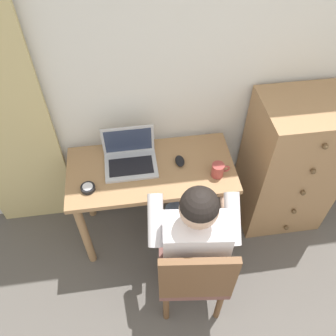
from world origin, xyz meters
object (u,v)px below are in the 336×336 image
(desk, at_px, (151,180))
(desk_clock, at_px, (88,188))
(person_seated, at_px, (193,231))
(coffee_mug, at_px, (218,170))
(dresser, at_px, (289,165))
(laptop, at_px, (130,157))
(computer_mouse, at_px, (180,161))
(chair, at_px, (194,273))

(desk, distance_m, desk_clock, 0.45)
(person_seated, distance_m, coffee_mug, 0.43)
(dresser, xyz_separation_m, laptop, (-1.14, 0.03, 0.22))
(laptop, bearing_deg, computer_mouse, -8.63)
(computer_mouse, relative_size, coffee_mug, 0.83)
(dresser, xyz_separation_m, person_seated, (-0.81, -0.50, 0.10))
(dresser, bearing_deg, person_seated, -148.48)
(desk, bearing_deg, coffee_mug, -15.46)
(laptop, distance_m, coffee_mug, 0.58)
(desk_clock, bearing_deg, desk, 16.48)
(dresser, distance_m, desk_clock, 1.44)
(dresser, distance_m, person_seated, 0.96)
(chair, xyz_separation_m, coffee_mug, (0.24, 0.52, 0.31))
(dresser, xyz_separation_m, chair, (-0.83, -0.68, -0.08))
(dresser, distance_m, computer_mouse, 0.84)
(chair, distance_m, computer_mouse, 0.72)
(laptop, xyz_separation_m, desk_clock, (-0.28, -0.19, -0.04))
(coffee_mug, bearing_deg, person_seated, -122.56)
(computer_mouse, relative_size, desk_clock, 1.11)
(dresser, bearing_deg, desk, -177.87)
(computer_mouse, bearing_deg, chair, -93.13)
(person_seated, xyz_separation_m, laptop, (-0.33, 0.53, 0.13))
(person_seated, bearing_deg, coffee_mug, 57.44)
(person_seated, xyz_separation_m, desk_clock, (-0.60, 0.34, 0.09))
(chair, distance_m, person_seated, 0.26)
(chair, xyz_separation_m, person_seated, (0.02, 0.18, 0.18))
(person_seated, distance_m, computer_mouse, 0.49)
(computer_mouse, xyz_separation_m, desk_clock, (-0.60, -0.14, -0.00))
(chair, bearing_deg, computer_mouse, 88.67)
(coffee_mug, bearing_deg, chair, -114.44)
(person_seated, bearing_deg, desk, 113.43)
(chair, xyz_separation_m, computer_mouse, (0.02, 0.66, 0.27))
(person_seated, relative_size, desk_clock, 13.09)
(dresser, height_order, chair, dresser)
(computer_mouse, bearing_deg, desk_clock, -168.47)
(laptop, bearing_deg, chair, -66.61)
(desk, height_order, computer_mouse, computer_mouse)
(dresser, xyz_separation_m, computer_mouse, (-0.82, -0.01, 0.19))
(person_seated, xyz_separation_m, coffee_mug, (0.22, 0.34, 0.12))
(computer_mouse, bearing_deg, coffee_mug, -33.68)
(desk, height_order, coffee_mug, coffee_mug)
(desk, xyz_separation_m, computer_mouse, (0.20, 0.02, 0.14))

